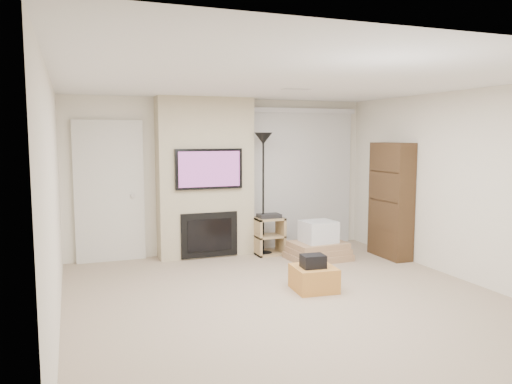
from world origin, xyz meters
name	(u,v)px	position (x,y,z in m)	size (l,w,h in m)	color
floor	(292,302)	(0.00, 0.00, 0.00)	(5.00, 5.50, 0.00)	tan
ceiling	(294,81)	(0.00, 0.00, 2.50)	(5.00, 5.50, 0.00)	white
wall_back	(223,176)	(0.00, 2.75, 1.25)	(5.00, 2.50, 0.00)	white
wall_front	(482,244)	(0.00, -2.75, 1.25)	(5.00, 2.50, 0.00)	white
wall_left	(54,205)	(-2.50, 0.00, 1.25)	(5.50, 2.50, 0.00)	white
wall_right	(468,187)	(2.50, 0.00, 1.25)	(5.50, 2.50, 0.00)	white
hvac_vent	(296,89)	(0.40, 0.80, 2.50)	(0.35, 0.18, 0.01)	silver
ottoman	(314,278)	(0.43, 0.31, 0.15)	(0.50, 0.50, 0.30)	#C7853A
black_bag	(313,261)	(0.40, 0.27, 0.38)	(0.28, 0.22, 0.16)	black
fireplace_wall	(205,178)	(-0.35, 2.54, 1.24)	(1.50, 0.47, 2.50)	#C3B592
entry_door	(109,192)	(-1.80, 2.71, 1.05)	(1.02, 0.11, 2.14)	silver
vertical_blinds	(302,173)	(1.40, 2.70, 1.27)	(1.98, 0.10, 2.37)	silver
floor_lamp	(263,159)	(0.53, 2.28, 1.54)	(0.29, 0.29, 1.96)	black
av_stand	(269,233)	(0.62, 2.25, 0.35)	(0.45, 0.38, 0.66)	tan
box_stack	(318,245)	(1.21, 1.68, 0.23)	(0.94, 0.73, 0.60)	tan
bookshelf	(391,200)	(2.34, 1.43, 0.90)	(0.30, 0.80, 1.80)	#382514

